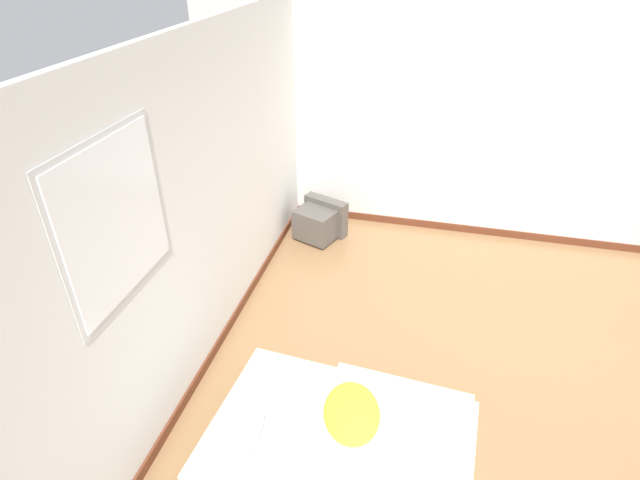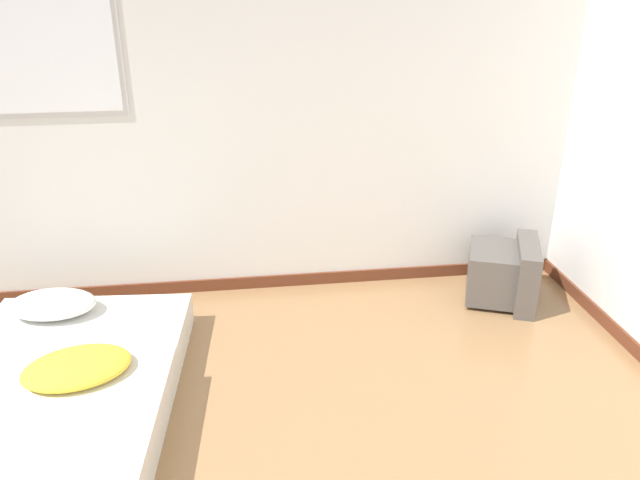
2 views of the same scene
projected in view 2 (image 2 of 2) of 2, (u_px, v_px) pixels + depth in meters
wall_back at (151, 114)px, 4.02m from camera, size 8.13×0.08×2.60m
mattress_bed at (54, 390)px, 3.26m from camera, size 1.34×1.85×0.35m
crt_tv at (505, 273)px, 4.33m from camera, size 0.60×0.62×0.44m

